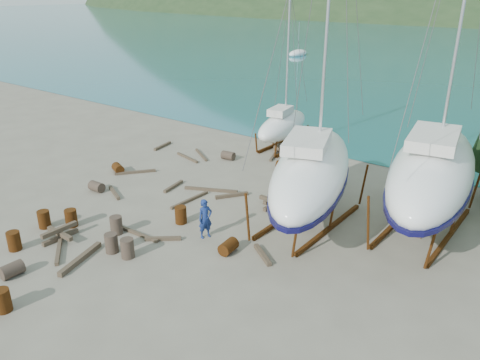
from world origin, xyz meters
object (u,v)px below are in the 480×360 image
Objects in this scene: large_sailboat_near at (312,170)px; small_sailboat_shore at (283,125)px; large_sailboat_far at (432,169)px; worker at (205,219)px.

large_sailboat_near is 1.62× the size of small_sailboat_shore.
small_sailboat_shore is at bearing 142.65° from large_sailboat_far.
large_sailboat_far reaches higher than worker.
large_sailboat_near is at bearing -159.25° from large_sailboat_far.
large_sailboat_far is at bearing -26.86° from worker.
large_sailboat_far reaches higher than small_sailboat_shore.
large_sailboat_near is 0.93× the size of large_sailboat_far.
worker is at bearing -148.50° from large_sailboat_far.
large_sailboat_far is at bearing 10.27° from large_sailboat_near.
large_sailboat_far is (4.71, 2.82, 0.26)m from large_sailboat_near.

